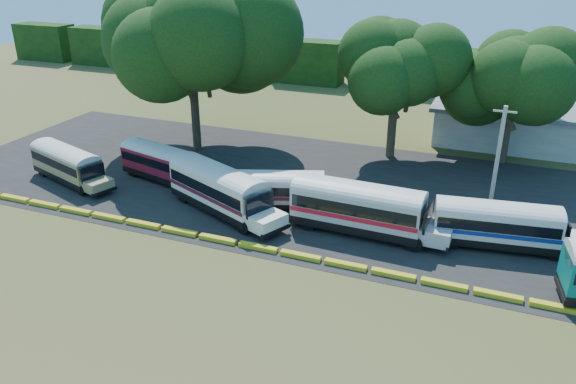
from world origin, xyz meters
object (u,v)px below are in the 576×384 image
at_px(tree_west, 190,33).
at_px(bus_white_red, 361,206).
at_px(bus_beige, 68,162).
at_px(bus_red, 163,161).
at_px(bus_cream_west, 220,187).

bearing_deg(tree_west, bus_white_red, -29.53).
relative_size(bus_beige, tree_west, 0.58).
distance_m(bus_red, tree_west, 12.33).
bearing_deg(bus_cream_west, bus_white_red, 27.39).
height_order(bus_cream_west, tree_west, tree_west).
xyz_separation_m(bus_red, tree_west, (-1.41, 7.95, 9.32)).
bearing_deg(bus_cream_west, bus_beige, -157.68).
bearing_deg(bus_white_red, tree_west, 152.24).
xyz_separation_m(bus_beige, bus_white_red, (25.21, 0.13, 0.32)).
height_order(bus_beige, tree_west, tree_west).
distance_m(bus_cream_west, tree_west, 17.05).
bearing_deg(bus_white_red, bus_red, 172.38).
relative_size(bus_white_red, tree_west, 0.68).
xyz_separation_m(bus_red, bus_cream_west, (7.30, -3.55, 0.24)).
height_order(bus_beige, bus_white_red, bus_white_red).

